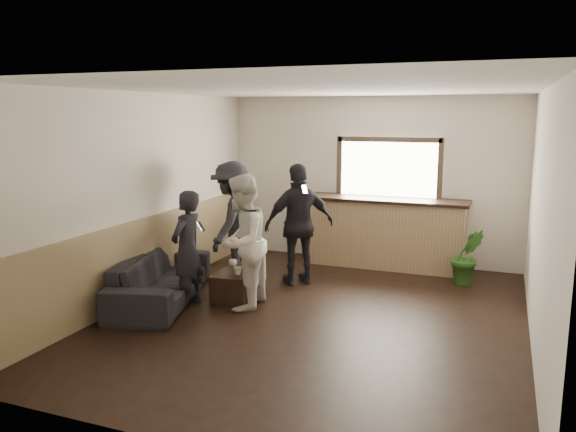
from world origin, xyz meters
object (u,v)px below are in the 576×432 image
at_px(coffee_table, 238,284).
at_px(cup_b, 238,271).
at_px(person_a, 187,249).
at_px(person_c, 233,222).
at_px(person_b, 242,242).
at_px(cup_a, 233,263).
at_px(person_d, 299,225).
at_px(sofa, 161,278).
at_px(potted_plant, 467,257).
at_px(bar_counter, 384,228).

distance_m(coffee_table, cup_b, 0.32).
xyz_separation_m(person_a, person_c, (0.04, 1.25, 0.14)).
bearing_deg(cup_b, person_b, -47.07).
xyz_separation_m(cup_b, person_b, (0.15, -0.16, 0.44)).
height_order(coffee_table, person_b, person_b).
height_order(cup_a, person_d, person_d).
relative_size(sofa, potted_plant, 2.58).
height_order(cup_b, potted_plant, potted_plant).
xyz_separation_m(coffee_table, person_c, (-0.44, 0.72, 0.71)).
relative_size(sofa, coffee_table, 2.51).
bearing_deg(coffee_table, bar_counter, 56.91).
distance_m(person_a, person_d, 1.79).
xyz_separation_m(person_a, person_b, (0.70, 0.19, 0.11)).
relative_size(person_b, person_d, 0.97).
distance_m(potted_plant, person_c, 3.53).
height_order(person_b, person_d, person_d).
bearing_deg(person_a, cup_a, 158.54).
bearing_deg(cup_b, cup_a, 125.13).
xyz_separation_m(bar_counter, person_d, (-0.97, -1.43, 0.26)).
relative_size(bar_counter, person_c, 1.49).
bearing_deg(cup_a, sofa, -138.65).
xyz_separation_m(cup_b, person_d, (0.48, 1.10, 0.46)).
height_order(potted_plant, person_a, person_a).
bearing_deg(person_b, cup_b, -141.17).
bearing_deg(bar_counter, potted_plant, -22.95).
height_order(sofa, coffee_table, sofa).
bearing_deg(cup_a, cup_b, -54.87).
relative_size(cup_b, person_b, 0.06).
height_order(coffee_table, person_c, person_c).
xyz_separation_m(cup_a, person_c, (-0.27, 0.55, 0.47)).
bearing_deg(person_c, cup_a, 21.58).
distance_m(bar_counter, person_b, 3.00).
distance_m(person_b, person_d, 1.30).
height_order(bar_counter, coffee_table, bar_counter).
bearing_deg(person_b, person_d, 161.22).
relative_size(bar_counter, cup_a, 23.10).
bearing_deg(potted_plant, cup_b, -145.32).
bearing_deg(person_c, bar_counter, 125.04).
bearing_deg(sofa, cup_b, -88.64).
height_order(sofa, person_d, person_d).
bearing_deg(person_c, person_a, -6.20).
relative_size(bar_counter, cup_b, 25.11).
bearing_deg(person_d, potted_plant, 160.30).
bearing_deg(potted_plant, bar_counter, 157.05).
xyz_separation_m(bar_counter, person_b, (-1.30, -2.69, 0.24)).
relative_size(cup_a, cup_b, 1.09).
distance_m(bar_counter, sofa, 3.77).
xyz_separation_m(cup_a, potted_plant, (3.07, 1.60, -0.01)).
height_order(coffee_table, person_a, person_a).
relative_size(coffee_table, person_a, 0.57).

